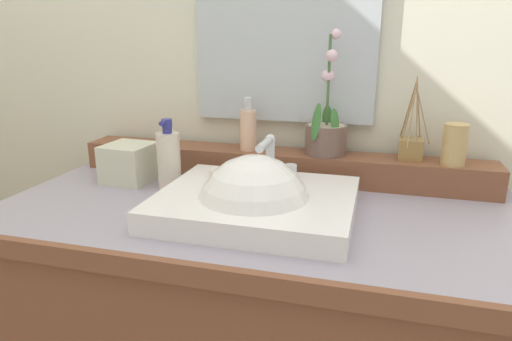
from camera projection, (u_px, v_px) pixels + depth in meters
The scene contains 11 objects.
wall_back at pixel (292, 47), 1.41m from camera, with size 3.20×0.20×2.54m, color silver.
back_ledge at pixel (278, 164), 1.34m from camera, with size 1.21×0.12×0.08m, color brown.
sink_basin at pixel (255, 209), 1.06m from camera, with size 0.46×0.39×0.29m.
soap_bar at pixel (221, 171), 1.19m from camera, with size 0.07×0.04×0.02m, color beige.
potted_plant at pixel (326, 132), 1.28m from camera, with size 0.12×0.13×0.35m.
soap_dispenser at pixel (248, 129), 1.33m from camera, with size 0.05×0.05×0.16m.
tumbler_cup at pixel (455, 145), 1.18m from camera, with size 0.06×0.06×0.11m, color tan.
reed_diffuser at pixel (410, 147), 1.24m from camera, with size 0.08×0.13×0.23m.
lotion_bottle at pixel (169, 159), 1.24m from camera, with size 0.06×0.07×0.20m.
tissue_box at pixel (129, 163), 1.31m from camera, with size 0.13×0.13×0.11m, color beige.
mirror at pixel (284, 10), 1.28m from camera, with size 0.53×0.02×0.63m, color silver.
Camera 1 is at (0.28, -1.01, 1.31)m, focal length 31.69 mm.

